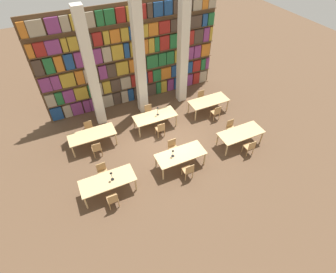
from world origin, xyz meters
TOP-DOWN VIEW (x-y plane):
  - ground_plane at (0.00, 0.00)m, footprint 40.00×40.00m
  - bookshelf_bank at (0.01, 4.37)m, footprint 9.97×0.35m
  - pillar_left at (-2.45, 3.22)m, footprint 0.48×0.48m
  - pillar_center at (0.00, 3.22)m, footprint 0.48×0.48m
  - pillar_right at (2.45, 3.22)m, footprint 0.48×0.48m
  - reading_table_0 at (-3.34, -1.51)m, footprint 2.23×0.95m
  - chair_0 at (-3.39, -2.27)m, footprint 0.42×0.40m
  - chair_1 at (-3.39, -0.75)m, footprint 0.42×0.40m
  - desk_lamp_0 at (-3.14, -1.56)m, footprint 0.14×0.14m
  - reading_table_1 at (-0.01, -1.48)m, footprint 2.23×0.95m
  - chair_2 at (-0.02, -2.24)m, footprint 0.42×0.40m
  - chair_3 at (-0.02, -0.72)m, footprint 0.42×0.40m
  - desk_lamp_1 at (-0.37, -1.45)m, footprint 0.14×0.14m
  - reading_table_2 at (3.28, -1.46)m, footprint 2.23×0.95m
  - chair_4 at (3.28, -2.22)m, footprint 0.42×0.40m
  - chair_5 at (3.28, -0.70)m, footprint 0.42×0.40m
  - reading_table_3 at (-3.27, 1.49)m, footprint 2.23×0.95m
  - chair_6 at (-3.27, 0.73)m, footprint 0.42×0.40m
  - chair_7 at (-3.27, 2.25)m, footprint 0.42×0.40m
  - reading_table_4 at (0.03, 1.49)m, footprint 2.23×0.95m
  - chair_8 at (-0.01, 0.73)m, footprint 0.42×0.40m
  - chair_9 at (-0.01, 2.25)m, footprint 0.42×0.40m
  - desk_lamp_2 at (0.19, 1.50)m, footprint 0.14×0.14m
  - reading_table_5 at (3.26, 1.45)m, footprint 2.23×0.95m
  - chair_10 at (3.28, 0.69)m, footprint 0.42×0.40m
  - chair_11 at (3.28, 2.21)m, footprint 0.42×0.40m

SIDE VIEW (x-z plane):
  - ground_plane at x=0.00m, z-range 0.00..0.00m
  - chair_0 at x=-3.39m, z-range 0.04..0.93m
  - chair_1 at x=-3.39m, z-range 0.04..0.93m
  - chair_2 at x=-0.02m, z-range 0.04..0.93m
  - chair_3 at x=-0.02m, z-range 0.04..0.93m
  - chair_4 at x=3.28m, z-range 0.04..0.93m
  - chair_5 at x=3.28m, z-range 0.04..0.93m
  - chair_6 at x=-3.27m, z-range 0.04..0.93m
  - chair_7 at x=-3.27m, z-range 0.04..0.93m
  - chair_8 at x=-0.01m, z-range 0.04..0.93m
  - chair_9 at x=-0.01m, z-range 0.04..0.93m
  - chair_10 at x=3.28m, z-range 0.04..0.93m
  - chair_11 at x=3.28m, z-range 0.04..0.93m
  - reading_table_0 at x=-3.34m, z-range 0.31..1.07m
  - reading_table_1 at x=-0.01m, z-range 0.31..1.07m
  - reading_table_2 at x=3.28m, z-range 0.31..1.07m
  - reading_table_3 at x=-3.27m, z-range 0.31..1.07m
  - reading_table_4 at x=0.03m, z-range 0.31..1.07m
  - reading_table_5 at x=3.26m, z-range 0.31..1.07m
  - desk_lamp_1 at x=-0.37m, z-range 0.83..1.22m
  - desk_lamp_0 at x=-3.14m, z-range 0.84..1.30m
  - desk_lamp_2 at x=0.19m, z-range 0.85..1.35m
  - bookshelf_bank at x=0.01m, z-range -0.10..5.40m
  - pillar_left at x=-2.45m, z-range 0.00..6.00m
  - pillar_center at x=0.00m, z-range 0.00..6.00m
  - pillar_right at x=2.45m, z-range 0.00..6.00m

